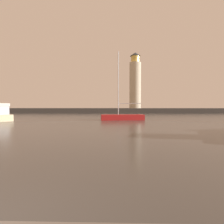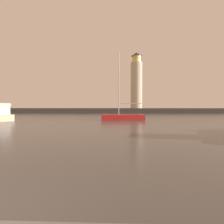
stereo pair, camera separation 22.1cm
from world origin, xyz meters
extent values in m
plane|color=#4C4742|center=(0.00, 25.28, 0.00)|extent=(220.00, 220.00, 0.00)
cube|color=#423F3D|center=(0.00, 50.55, 0.71)|extent=(83.06, 4.41, 1.41)
cylinder|color=beige|center=(7.78, 50.55, 8.00)|extent=(3.31, 3.31, 13.18)
cylinder|color=#F2CC59|center=(7.78, 50.55, 15.51)|extent=(2.48, 2.48, 1.84)
cone|color=#33383D|center=(7.78, 50.55, 16.96)|extent=(2.98, 2.98, 1.05)
cube|color=beige|center=(-13.63, 22.43, 0.44)|extent=(4.73, 4.44, 0.89)
cube|color=silver|center=(-13.04, 21.92, 1.44)|extent=(2.00, 1.99, 1.12)
cube|color=silver|center=(-13.04, 21.92, 2.20)|extent=(2.20, 2.19, 0.39)
cube|color=#B21E1E|center=(3.27, 24.33, 0.39)|extent=(6.40, 2.47, 0.77)
cylinder|color=#B7B7BC|center=(2.65, 24.24, 5.33)|extent=(0.12, 0.12, 9.11)
cylinder|color=#B7B7BC|center=(4.35, 24.48, 2.41)|extent=(3.41, 0.56, 0.09)
camera|label=1|loc=(2.41, -1.89, 2.00)|focal=28.84mm
camera|label=2|loc=(2.63, -1.88, 2.00)|focal=28.84mm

